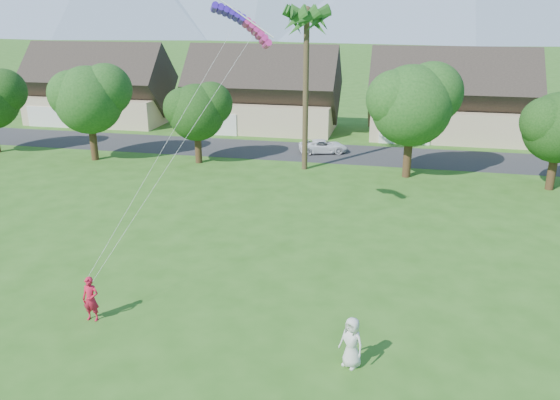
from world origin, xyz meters
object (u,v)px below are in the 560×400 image
(parked_car, at_px, (323,146))
(kite_flyer, at_px, (91,299))
(watcher, at_px, (352,342))
(parafoil_kite, at_px, (244,21))

(parked_car, bearing_deg, kite_flyer, 151.85)
(parked_car, bearing_deg, watcher, 172.01)
(kite_flyer, xyz_separation_m, parafoil_kite, (4.20, 8.98, 10.65))
(kite_flyer, distance_m, parafoil_kite, 14.56)
(parafoil_kite, bearing_deg, kite_flyer, -130.37)
(kite_flyer, bearing_deg, parked_car, 78.14)
(watcher, height_order, parked_car, watcher)
(kite_flyer, relative_size, parked_car, 0.45)
(parked_car, xyz_separation_m, parafoil_kite, (-1.19, -20.73, 11.02))
(parked_car, distance_m, parafoil_kite, 23.51)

